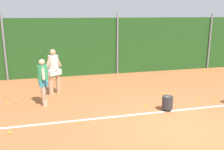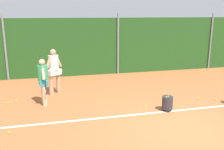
{
  "view_description": "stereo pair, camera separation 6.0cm",
  "coord_description": "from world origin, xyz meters",
  "px_view_note": "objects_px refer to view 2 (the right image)",
  "views": [
    {
      "loc": [
        -3.48,
        -5.8,
        3.17
      ],
      "look_at": [
        -1.36,
        2.54,
        1.02
      ],
      "focal_mm": 39.92,
      "sensor_mm": 36.0,
      "label": 1
    },
    {
      "loc": [
        -3.42,
        -5.82,
        3.17
      ],
      "look_at": [
        -1.36,
        2.54,
        1.02
      ],
      "focal_mm": 39.92,
      "sensor_mm": 36.0,
      "label": 2
    }
  ],
  "objects_px": {
    "tennis_ball_3": "(16,101)",
    "tennis_ball_6": "(216,99)",
    "player_backcourt_far": "(54,69)",
    "tennis_ball_5": "(199,99)",
    "player_midcourt": "(43,80)",
    "tennis_ball_8": "(8,103)",
    "tennis_ball_1": "(204,71)",
    "tennis_ball_0": "(9,132)",
    "ball_hopper": "(167,102)",
    "tennis_ball_4": "(146,106)",
    "tennis_ball_10": "(164,93)"
  },
  "relations": [
    {
      "from": "tennis_ball_3",
      "to": "tennis_ball_6",
      "type": "height_order",
      "value": "same"
    },
    {
      "from": "player_backcourt_far",
      "to": "tennis_ball_5",
      "type": "height_order",
      "value": "player_backcourt_far"
    },
    {
      "from": "player_midcourt",
      "to": "tennis_ball_5",
      "type": "relative_size",
      "value": 24.89
    },
    {
      "from": "player_backcourt_far",
      "to": "tennis_ball_6",
      "type": "xyz_separation_m",
      "value": [
        5.82,
        -2.22,
        -0.99
      ]
    },
    {
      "from": "tennis_ball_8",
      "to": "tennis_ball_5",
      "type": "bearing_deg",
      "value": -10.0
    },
    {
      "from": "tennis_ball_1",
      "to": "tennis_ball_3",
      "type": "bearing_deg",
      "value": -164.11
    },
    {
      "from": "player_backcourt_far",
      "to": "player_midcourt",
      "type": "bearing_deg",
      "value": 36.87
    },
    {
      "from": "tennis_ball_6",
      "to": "tennis_ball_0",
      "type": "bearing_deg",
      "value": -172.17
    },
    {
      "from": "tennis_ball_3",
      "to": "tennis_ball_8",
      "type": "relative_size",
      "value": 1.0
    },
    {
      "from": "tennis_ball_0",
      "to": "tennis_ball_3",
      "type": "distance_m",
      "value": 2.61
    },
    {
      "from": "player_backcourt_far",
      "to": "tennis_ball_1",
      "type": "xyz_separation_m",
      "value": [
        8.2,
        2.15,
        -0.99
      ]
    },
    {
      "from": "player_midcourt",
      "to": "tennis_ball_6",
      "type": "xyz_separation_m",
      "value": [
        6.22,
        -1.07,
        -0.89
      ]
    },
    {
      "from": "tennis_ball_1",
      "to": "ball_hopper",
      "type": "bearing_deg",
      "value": -133.39
    },
    {
      "from": "player_backcourt_far",
      "to": "tennis_ball_6",
      "type": "relative_size",
      "value": 27.48
    },
    {
      "from": "player_backcourt_far",
      "to": "tennis_ball_4",
      "type": "relative_size",
      "value": 27.48
    },
    {
      "from": "tennis_ball_10",
      "to": "tennis_ball_1",
      "type": "bearing_deg",
      "value": 39.53
    },
    {
      "from": "tennis_ball_3",
      "to": "tennis_ball_5",
      "type": "height_order",
      "value": "same"
    },
    {
      "from": "ball_hopper",
      "to": "tennis_ball_8",
      "type": "bearing_deg",
      "value": 159.53
    },
    {
      "from": "tennis_ball_0",
      "to": "tennis_ball_3",
      "type": "height_order",
      "value": "same"
    },
    {
      "from": "player_backcourt_far",
      "to": "tennis_ball_1",
      "type": "relative_size",
      "value": 27.48
    },
    {
      "from": "player_backcourt_far",
      "to": "tennis_ball_1",
      "type": "height_order",
      "value": "player_backcourt_far"
    },
    {
      "from": "player_midcourt",
      "to": "tennis_ball_10",
      "type": "distance_m",
      "value": 4.74
    },
    {
      "from": "ball_hopper",
      "to": "tennis_ball_10",
      "type": "relative_size",
      "value": 7.78
    },
    {
      "from": "tennis_ball_5",
      "to": "tennis_ball_8",
      "type": "xyz_separation_m",
      "value": [
        -6.93,
        1.22,
        0.0
      ]
    },
    {
      "from": "tennis_ball_0",
      "to": "tennis_ball_6",
      "type": "height_order",
      "value": "same"
    },
    {
      "from": "player_midcourt",
      "to": "player_backcourt_far",
      "type": "relative_size",
      "value": 0.91
    },
    {
      "from": "tennis_ball_6",
      "to": "tennis_ball_5",
      "type": "bearing_deg",
      "value": 158.79
    },
    {
      "from": "tennis_ball_6",
      "to": "tennis_ball_8",
      "type": "xyz_separation_m",
      "value": [
        -7.5,
        1.45,
        0.0
      ]
    },
    {
      "from": "tennis_ball_3",
      "to": "tennis_ball_1",
      "type": "bearing_deg",
      "value": 15.89
    },
    {
      "from": "player_midcourt",
      "to": "tennis_ball_5",
      "type": "height_order",
      "value": "player_midcourt"
    },
    {
      "from": "tennis_ball_10",
      "to": "tennis_ball_6",
      "type": "bearing_deg",
      "value": -35.59
    },
    {
      "from": "tennis_ball_1",
      "to": "tennis_ball_0",
      "type": "bearing_deg",
      "value": -150.64
    },
    {
      "from": "ball_hopper",
      "to": "tennis_ball_8",
      "type": "distance_m",
      "value": 5.62
    },
    {
      "from": "ball_hopper",
      "to": "tennis_ball_1",
      "type": "distance_m",
      "value": 6.73
    },
    {
      "from": "tennis_ball_0",
      "to": "player_midcourt",
      "type": "bearing_deg",
      "value": 66.13
    },
    {
      "from": "player_backcourt_far",
      "to": "tennis_ball_0",
      "type": "bearing_deg",
      "value": 33.71
    },
    {
      "from": "ball_hopper",
      "to": "tennis_ball_4",
      "type": "xyz_separation_m",
      "value": [
        -0.57,
        0.48,
        -0.26
      ]
    },
    {
      "from": "tennis_ball_0",
      "to": "tennis_ball_5",
      "type": "relative_size",
      "value": 1.0
    },
    {
      "from": "player_backcourt_far",
      "to": "tennis_ball_0",
      "type": "height_order",
      "value": "player_backcourt_far"
    },
    {
      "from": "player_backcourt_far",
      "to": "tennis_ball_8",
      "type": "relative_size",
      "value": 27.48
    },
    {
      "from": "ball_hopper",
      "to": "tennis_ball_5",
      "type": "distance_m",
      "value": 1.84
    },
    {
      "from": "tennis_ball_3",
      "to": "tennis_ball_6",
      "type": "distance_m",
      "value": 7.42
    },
    {
      "from": "tennis_ball_4",
      "to": "tennis_ball_10",
      "type": "xyz_separation_m",
      "value": [
        1.25,
        1.15,
        0.0
      ]
    },
    {
      "from": "tennis_ball_4",
      "to": "tennis_ball_5",
      "type": "bearing_deg",
      "value": 6.7
    },
    {
      "from": "ball_hopper",
      "to": "tennis_ball_5",
      "type": "height_order",
      "value": "ball_hopper"
    },
    {
      "from": "tennis_ball_8",
      "to": "tennis_ball_10",
      "type": "relative_size",
      "value": 1.0
    },
    {
      "from": "tennis_ball_5",
      "to": "tennis_ball_10",
      "type": "bearing_deg",
      "value": 137.75
    },
    {
      "from": "tennis_ball_6",
      "to": "tennis_ball_4",
      "type": "bearing_deg",
      "value": -179.22
    },
    {
      "from": "player_backcourt_far",
      "to": "tennis_ball_3",
      "type": "xyz_separation_m",
      "value": [
        -1.42,
        -0.59,
        -0.99
      ]
    },
    {
      "from": "tennis_ball_1",
      "to": "tennis_ball_4",
      "type": "distance_m",
      "value": 6.81
    }
  ]
}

